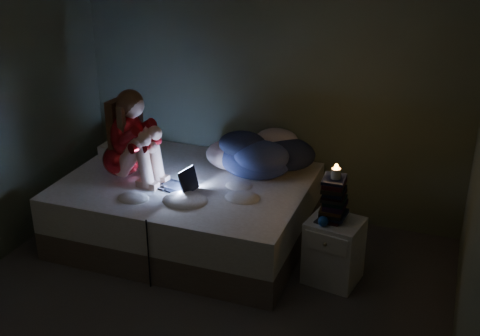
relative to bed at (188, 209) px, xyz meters
The scene contains 12 objects.
floor 1.23m from the bed, 66.59° to the right, with size 3.60×3.80×0.02m, color #4F4744.
wall_back 1.39m from the bed, 59.55° to the left, with size 3.60×0.02×2.60m, color #5E664F.
bed is the anchor object (origin of this frame).
pillow 0.88m from the bed, 158.97° to the left, with size 0.41×0.29×0.12m, color white.
woman 0.88m from the bed, 166.52° to the right, with size 0.50×0.33×0.81m, color maroon, non-canonical shape.
laptop 0.43m from the bed, 92.69° to the right, with size 0.31×0.22×0.22m, color black, non-canonical shape.
clothes_pile 0.79m from the bed, 34.36° to the left, with size 0.68×0.55×0.41m, color navy, non-canonical shape.
nightstand 1.36m from the bed, ahead, with size 0.40×0.35×0.53m, color silver.
book_stack 1.39m from the bed, ahead, with size 0.19×0.25×0.35m, color black, non-canonical shape.
candle 1.47m from the bed, ahead, with size 0.07×0.07×0.08m, color beige.
phone 1.30m from the bed, 11.56° to the right, with size 0.07×0.14×0.01m, color black.
blue_orb 1.36m from the bed, 14.41° to the right, with size 0.08×0.08×0.08m, color navy.
Camera 1 is at (1.60, -3.21, 2.77)m, focal length 45.95 mm.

